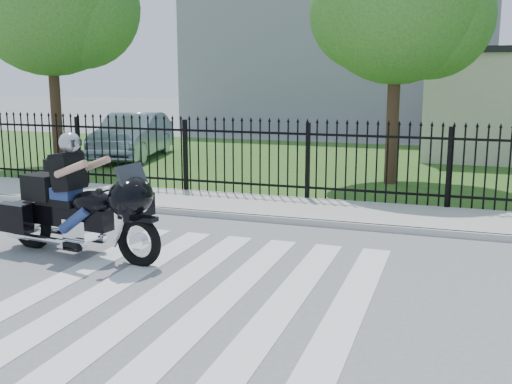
% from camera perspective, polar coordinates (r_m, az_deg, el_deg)
% --- Properties ---
extents(ground, '(120.00, 120.00, 0.00)m').
position_cam_1_polar(ground, '(8.09, -5.62, -9.53)').
color(ground, slate).
rests_on(ground, ground).
extents(crosswalk, '(5.00, 5.50, 0.01)m').
position_cam_1_polar(crosswalk, '(8.09, -5.62, -9.49)').
color(crosswalk, silver).
rests_on(crosswalk, ground).
extents(sidewalk, '(40.00, 2.00, 0.12)m').
position_cam_1_polar(sidewalk, '(12.61, 3.78, -1.66)').
color(sidewalk, '#ADAAA3').
rests_on(sidewalk, ground).
extents(curb, '(40.00, 0.12, 0.12)m').
position_cam_1_polar(curb, '(11.67, 2.50, -2.69)').
color(curb, '#ADAAA3').
rests_on(curb, ground).
extents(grass_strip, '(40.00, 12.00, 0.02)m').
position_cam_1_polar(grass_strip, '(19.35, 9.19, 2.58)').
color(grass_strip, '#28531C').
rests_on(grass_strip, ground).
extents(iron_fence, '(26.00, 0.04, 1.80)m').
position_cam_1_polar(iron_fence, '(13.40, 4.94, 2.76)').
color(iron_fence, black).
rests_on(iron_fence, ground).
extents(tree_mid, '(4.20, 4.20, 6.78)m').
position_cam_1_polar(tree_mid, '(16.07, 13.35, 17.36)').
color(tree_mid, '#382316').
rests_on(tree_mid, ground).
extents(building_tall, '(15.00, 10.00, 12.00)m').
position_cam_1_polar(building_tall, '(33.60, 8.50, 16.42)').
color(building_tall, gray).
rests_on(building_tall, ground).
extents(motorcycle_rider, '(3.04, 1.24, 2.02)m').
position_cam_1_polar(motorcycle_rider, '(9.87, -16.74, -1.16)').
color(motorcycle_rider, black).
rests_on(motorcycle_rider, ground).
extents(parked_car, '(2.54, 4.90, 1.54)m').
position_cam_1_polar(parked_car, '(20.87, -11.65, 5.26)').
color(parked_car, '#8F9EB5').
rests_on(parked_car, grass_strip).
extents(litter_bin, '(0.46, 0.46, 0.79)m').
position_cam_1_polar(litter_bin, '(14.77, -18.89, 1.46)').
color(litter_bin, black).
rests_on(litter_bin, sidewalk).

